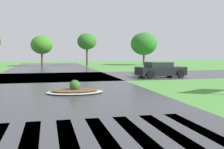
# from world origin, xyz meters

# --- Properties ---
(asphalt_roadway) EXTENTS (10.18, 80.00, 0.01)m
(asphalt_roadway) POSITION_xyz_m (0.00, 10.00, 0.00)
(asphalt_roadway) COLOR #35353A
(asphalt_roadway) RESTS_ON ground
(asphalt_cross_road) EXTENTS (90.00, 9.16, 0.01)m
(asphalt_cross_road) POSITION_xyz_m (0.00, 21.06, 0.00)
(asphalt_cross_road) COLOR #35353A
(asphalt_cross_road) RESTS_ON ground
(crosswalk_stripes) EXTENTS (7.65, 3.44, 0.01)m
(crosswalk_stripes) POSITION_xyz_m (0.00, 3.95, 0.00)
(crosswalk_stripes) COLOR white
(crosswalk_stripes) RESTS_ON ground
(median_island) EXTENTS (2.94, 1.96, 0.68)m
(median_island) POSITION_xyz_m (0.91, 11.27, 0.14)
(median_island) COLOR #9E9B93
(median_island) RESTS_ON ground
(car_white_sedan) EXTENTS (4.12, 2.31, 1.27)m
(car_white_sedan) POSITION_xyz_m (8.76, 18.60, 0.61)
(car_white_sedan) COLOR black
(car_white_sedan) RESTS_ON ground
(background_treeline) EXTENTS (44.10, 5.43, 5.58)m
(background_treeline) POSITION_xyz_m (-3.78, 39.04, 3.50)
(background_treeline) COLOR #4C3823
(background_treeline) RESTS_ON ground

